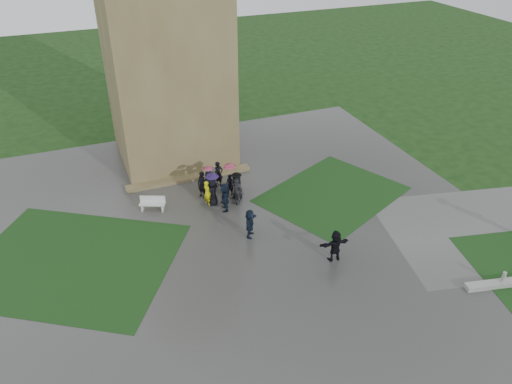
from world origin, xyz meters
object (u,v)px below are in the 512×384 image
object	(u,v)px
tower	(164,37)
pedestrian_near	(335,246)
bench	(152,203)
pedestrian_mid	(250,223)

from	to	relation	value
tower	pedestrian_near	size ratio (longest dim) A/B	9.52
pedestrian_near	tower	bearing A→B (deg)	-69.50
bench	tower	bearing A→B (deg)	89.57
pedestrian_mid	bench	bearing A→B (deg)	75.26
tower	pedestrian_mid	world-z (taller)	tower
tower	pedestrian_mid	xyz separation A→B (m)	(1.59, -12.38, -8.07)
tower	bench	world-z (taller)	tower
tower	bench	xyz separation A→B (m)	(-3.22, -7.41, -8.49)
bench	pedestrian_near	size ratio (longest dim) A/B	0.90
tower	pedestrian_near	distance (m)	18.79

